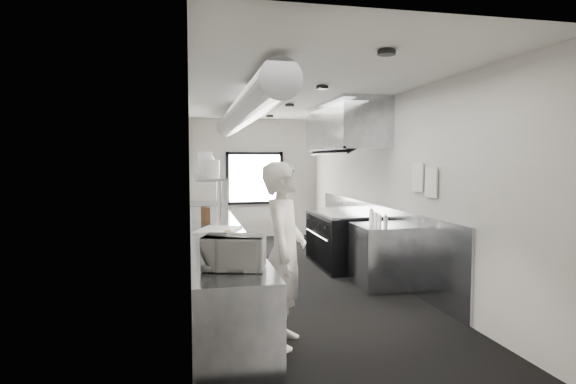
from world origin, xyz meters
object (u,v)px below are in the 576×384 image
bottle_station (379,256)px  far_work_table (207,224)px  plate_stack_a (212,169)px  squeeze_bottle_e (371,216)px  deli_tub_b (214,248)px  squeeze_bottle_c (376,219)px  exhaust_hood (345,127)px  knife_block (206,214)px  plate_stack_b (208,167)px  deli_tub_a (213,253)px  squeeze_bottle_b (379,221)px  pass_shelf (209,178)px  cutting_board (218,230)px  prep_counter (217,260)px  microwave (234,252)px  range (340,239)px  squeeze_bottle_a (386,222)px  squeeze_bottle_d (371,217)px  plate_stack_c (208,166)px  line_cook (284,254)px  plate_stack_d (205,163)px  small_plate (228,238)px

bottle_station → far_work_table: same height
plate_stack_a → squeeze_bottle_e: bearing=-14.0°
deli_tub_b → squeeze_bottle_e: squeeze_bottle_e is taller
far_work_table → squeeze_bottle_c: squeeze_bottle_c is taller
exhaust_hood → squeeze_bottle_e: (0.04, -1.14, -1.39)m
deli_tub_b → knife_block: 2.51m
far_work_table → plate_stack_b: 2.69m
deli_tub_a → squeeze_bottle_b: (2.36, 1.57, 0.04)m
pass_shelf → far_work_table: size_ratio=2.50×
bottle_station → cutting_board: bearing=-178.9°
bottle_station → plate_stack_a: plate_stack_a is taller
bottle_station → cutting_board: cutting_board is taller
prep_counter → microwave: size_ratio=12.57×
range → bottle_station: bearing=-85.4°
plate_stack_a → squeeze_bottle_a: bearing=-27.4°
knife_block → squeeze_bottle_d: knife_block is taller
deli_tub_a → plate_stack_c: bearing=88.4°
pass_shelf → deli_tub_b: bearing=-91.5°
pass_shelf → plate_stack_c: plate_stack_c is taller
pass_shelf → line_cook: (0.59, -3.44, -0.63)m
bottle_station → plate_stack_d: size_ratio=2.20×
bottle_station → knife_block: knife_block is taller
squeeze_bottle_a → microwave: bearing=-139.7°
exhaust_hood → pass_shelf: exhaust_hood is taller
deli_tub_b → small_plate: size_ratio=0.87×
cutting_board → squeeze_bottle_d: 2.26m
range → cutting_board: range is taller
pass_shelf → plate_stack_b: (-0.02, -0.18, 0.17)m
pass_shelf → range: size_ratio=1.88×
prep_counter → plate_stack_b: size_ratio=21.63×
range → bottle_station: 1.40m
bottle_station → plate_stack_a: 2.77m
squeeze_bottle_a → small_plate: bearing=-171.3°
bottle_station → plate_stack_c: size_ratio=2.98×
far_work_table → squeeze_bottle_c: (2.24, -3.90, 0.54)m
far_work_table → plate_stack_d: plate_stack_d is taller
squeeze_bottle_a → squeeze_bottle_d: bearing=88.6°
exhaust_hood → bottle_station: bearing=-87.8°
exhaust_hood → pass_shelf: size_ratio=0.73×
squeeze_bottle_d → squeeze_bottle_e: (0.03, 0.07, 0.01)m
exhaust_hood → prep_counter: exhaust_hood is taller
plate_stack_b → squeeze_bottle_d: plate_stack_b is taller
prep_counter → squeeze_bottle_d: bearing=-0.3°
small_plate → squeeze_bottle_c: squeeze_bottle_c is taller
pass_shelf → squeeze_bottle_a: 3.11m
range → far_work_table: range is taller
knife_block → plate_stack_a: bearing=-67.7°
small_plate → plate_stack_c: (-0.13, 2.63, 0.81)m
knife_block → line_cook: bearing=-91.3°
prep_counter → squeeze_bottle_d: squeeze_bottle_d is taller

